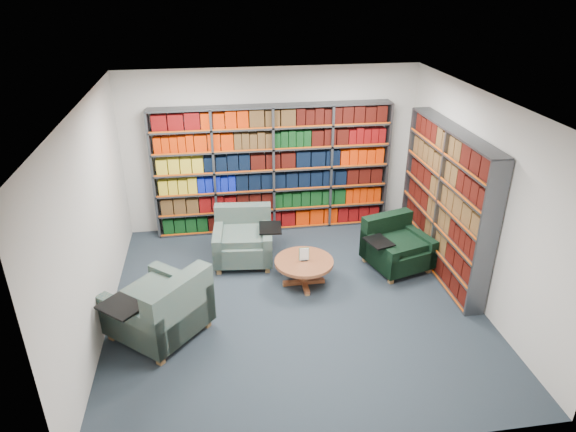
{
  "coord_description": "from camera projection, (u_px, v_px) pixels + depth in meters",
  "views": [
    {
      "loc": [
        -0.97,
        -5.86,
        4.21
      ],
      "look_at": [
        0.0,
        0.6,
        1.05
      ],
      "focal_mm": 32.0,
      "sensor_mm": 36.0,
      "label": 1
    }
  ],
  "objects": [
    {
      "name": "chair_green_right",
      "position": [
        394.0,
        247.0,
        7.96
      ],
      "size": [
        1.11,
        1.05,
        0.77
      ],
      "color": "black",
      "rests_on": "ground"
    },
    {
      "name": "coffee_table",
      "position": [
        304.0,
        265.0,
        7.44
      ],
      "size": [
        0.86,
        0.86,
        0.6
      ],
      "color": "brown",
      "rests_on": "ground"
    },
    {
      "name": "room_shell",
      "position": [
        295.0,
        212.0,
        6.57
      ],
      "size": [
        5.02,
        5.02,
        2.82
      ],
      "color": "#1D2430",
      "rests_on": "ground"
    },
    {
      "name": "bookshelf_back",
      "position": [
        273.0,
        170.0,
        8.78
      ],
      "size": [
        4.0,
        0.28,
        2.2
      ],
      "color": "#47494F",
      "rests_on": "ground"
    },
    {
      "name": "chair_teal_left",
      "position": [
        243.0,
        240.0,
        8.13
      ],
      "size": [
        1.1,
        0.98,
        0.82
      ],
      "color": "#07303B",
      "rests_on": "ground"
    },
    {
      "name": "chair_teal_front",
      "position": [
        163.0,
        311.0,
        6.37
      ],
      "size": [
        1.43,
        1.43,
        0.92
      ],
      "color": "#07303B",
      "rests_on": "ground"
    },
    {
      "name": "bookshelf_right",
      "position": [
        445.0,
        203.0,
        7.55
      ],
      "size": [
        0.28,
        2.5,
        2.2
      ],
      "color": "#47494F",
      "rests_on": "ground"
    }
  ]
}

